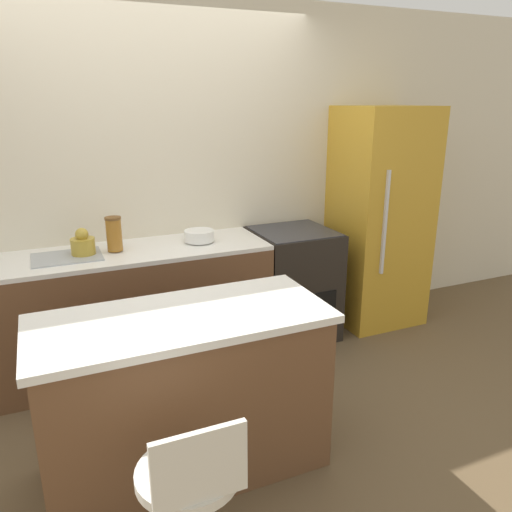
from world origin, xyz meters
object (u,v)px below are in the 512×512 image
object	(u,v)px
oven_range	(293,283)
mixing_bowl	(199,236)
refrigerator	(379,218)
kettle	(83,244)
stool_chair	(191,509)

from	to	relation	value
oven_range	mixing_bowl	xyz separation A→B (m)	(-0.78, 0.01, 0.49)
mixing_bowl	refrigerator	bearing A→B (deg)	-0.68
kettle	oven_range	bearing A→B (deg)	-0.45
oven_range	kettle	size ratio (longest dim) A/B	4.95
oven_range	refrigerator	size ratio (longest dim) A/B	0.49
refrigerator	kettle	size ratio (longest dim) A/B	10.19
refrigerator	stool_chair	bearing A→B (deg)	-139.61
mixing_bowl	kettle	bearing A→B (deg)	180.00
stool_chair	mixing_bowl	world-z (taller)	mixing_bowl
oven_range	stool_chair	xyz separation A→B (m)	(-1.43, -1.91, -0.02)
refrigerator	kettle	world-z (taller)	refrigerator
refrigerator	stool_chair	xyz separation A→B (m)	(-2.24, -1.91, -0.49)
oven_range	refrigerator	world-z (taller)	refrigerator
stool_chair	kettle	world-z (taller)	kettle
oven_range	kettle	bearing A→B (deg)	179.55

